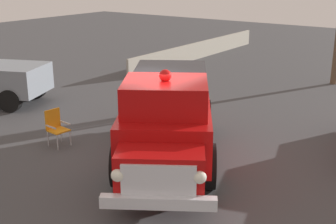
{
  "coord_description": "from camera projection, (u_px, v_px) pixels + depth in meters",
  "views": [
    {
      "loc": [
        -8.57,
        -6.66,
        4.76
      ],
      "look_at": [
        0.41,
        -0.22,
        1.22
      ],
      "focal_mm": 48.36,
      "sensor_mm": 36.0,
      "label": 1
    }
  ],
  "objects": [
    {
      "name": "lawn_chair_by_car",
      "position": [
        56.0,
        125.0,
        12.56
      ],
      "size": [
        0.55,
        0.54,
        1.02
      ],
      "color": "#B7BABF",
      "rests_on": "ground"
    },
    {
      "name": "ground_plane",
      "position": [
        152.0,
        159.0,
        11.78
      ],
      "size": [
        60.0,
        60.0,
        0.0
      ],
      "primitive_type": "plane",
      "color": "#424244"
    },
    {
      "name": "spectator_standing",
      "position": [
        140.0,
        90.0,
        14.69
      ],
      "size": [
        0.56,
        0.48,
        1.68
      ],
      "color": "#2D334C",
      "rests_on": "ground"
    },
    {
      "name": "vintage_fire_truck",
      "position": [
        167.0,
        116.0,
        11.4
      ],
      "size": [
        6.18,
        5.03,
        2.59
      ],
      "color": "black",
      "rests_on": "ground"
    },
    {
      "name": "background_fence",
      "position": [
        199.0,
        50.0,
        24.75
      ],
      "size": [
        12.06,
        0.12,
        0.9
      ],
      "color": "#A8A393",
      "rests_on": "ground"
    }
  ]
}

